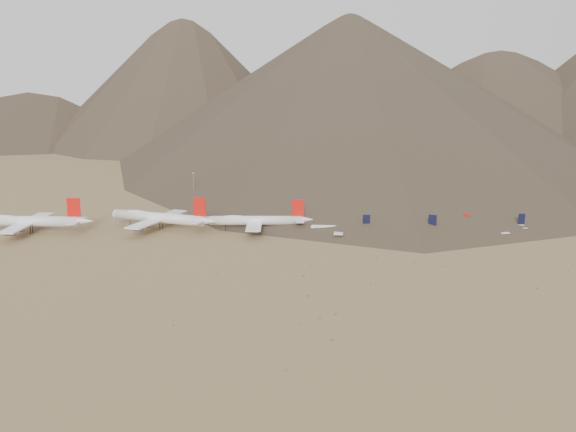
{
  "coord_description": "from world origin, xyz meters",
  "views": [
    {
      "loc": [
        46.16,
        -381.0,
        99.08
      ],
      "look_at": [
        34.83,
        30.0,
        11.07
      ],
      "focal_mm": 40.0,
      "sensor_mm": 36.0,
      "label": 1
    }
  ],
  "objects_px": {
    "narrowbody_a": "(342,228)",
    "narrowbody_b": "(406,229)",
    "widebody_west": "(29,221)",
    "control_tower": "(285,199)",
    "widebody_centre": "(160,218)",
    "widebody_east": "(257,220)"
  },
  "relations": [
    {
      "from": "narrowbody_a",
      "to": "narrowbody_b",
      "type": "bearing_deg",
      "value": 4.1
    },
    {
      "from": "narrowbody_b",
      "to": "widebody_east",
      "type": "bearing_deg",
      "value": -167.36
    },
    {
      "from": "widebody_west",
      "to": "control_tower",
      "type": "bearing_deg",
      "value": 31.81
    },
    {
      "from": "narrowbody_b",
      "to": "narrowbody_a",
      "type": "bearing_deg",
      "value": -162.45
    },
    {
      "from": "narrowbody_b",
      "to": "widebody_west",
      "type": "bearing_deg",
      "value": -160.62
    },
    {
      "from": "narrowbody_a",
      "to": "narrowbody_b",
      "type": "distance_m",
      "value": 40.44
    },
    {
      "from": "widebody_west",
      "to": "widebody_centre",
      "type": "xyz_separation_m",
      "value": [
        82.89,
        12.89,
        0.04
      ]
    },
    {
      "from": "widebody_east",
      "to": "narrowbody_b",
      "type": "relative_size",
      "value": 1.59
    },
    {
      "from": "widebody_west",
      "to": "widebody_centre",
      "type": "height_order",
      "value": "widebody_centre"
    },
    {
      "from": "widebody_centre",
      "to": "narrowbody_b",
      "type": "height_order",
      "value": "widebody_centre"
    },
    {
      "from": "narrowbody_a",
      "to": "narrowbody_b",
      "type": "height_order",
      "value": "narrowbody_b"
    },
    {
      "from": "narrowbody_a",
      "to": "narrowbody_b",
      "type": "relative_size",
      "value": 0.95
    },
    {
      "from": "widebody_centre",
      "to": "narrowbody_a",
      "type": "distance_m",
      "value": 122.41
    },
    {
      "from": "narrowbody_b",
      "to": "control_tower",
      "type": "bearing_deg",
      "value": 149.01
    },
    {
      "from": "widebody_west",
      "to": "control_tower",
      "type": "xyz_separation_m",
      "value": [
        164.34,
        96.92,
        -2.85
      ]
    },
    {
      "from": "narrowbody_a",
      "to": "control_tower",
      "type": "xyz_separation_m",
      "value": [
        -40.18,
        97.32,
        0.73
      ]
    },
    {
      "from": "widebody_west",
      "to": "narrowbody_a",
      "type": "xyz_separation_m",
      "value": [
        204.52,
        -0.4,
        -3.58
      ]
    },
    {
      "from": "narrowbody_a",
      "to": "control_tower",
      "type": "relative_size",
      "value": 3.56
    },
    {
      "from": "widebody_west",
      "to": "widebody_east",
      "type": "distance_m",
      "value": 148.95
    },
    {
      "from": "widebody_east",
      "to": "control_tower",
      "type": "xyz_separation_m",
      "value": [
        15.74,
        86.75,
        -2.0
      ]
    },
    {
      "from": "widebody_centre",
      "to": "widebody_west",
      "type": "bearing_deg",
      "value": -152.14
    },
    {
      "from": "widebody_west",
      "to": "narrowbody_b",
      "type": "distance_m",
      "value": 244.95
    }
  ]
}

